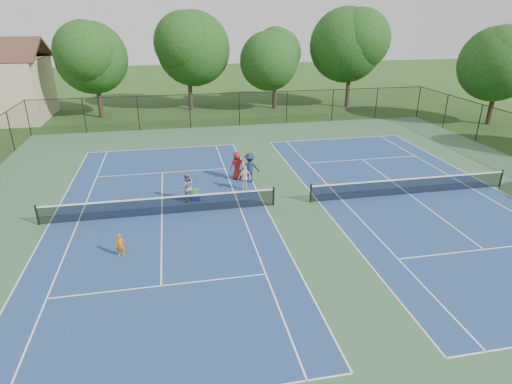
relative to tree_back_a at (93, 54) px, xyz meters
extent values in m
plane|color=#234716|center=(13.00, -24.00, -6.04)|extent=(140.00, 140.00, 0.00)
cube|color=#335B3A|center=(13.00, -24.00, -6.03)|extent=(36.00, 36.00, 0.01)
cube|color=navy|center=(6.00, -24.00, -6.03)|extent=(10.97, 23.77, 0.00)
cube|color=white|center=(6.00, -12.11, -6.02)|extent=(10.97, 0.06, 0.00)
cube|color=white|center=(0.52, -24.00, -6.02)|extent=(0.06, 23.77, 0.00)
cube|color=white|center=(11.48, -24.00, -6.02)|extent=(0.06, 23.77, 0.00)
cube|color=white|center=(1.88, -24.00, -6.02)|extent=(0.06, 23.77, 0.00)
cube|color=white|center=(10.12, -24.00, -6.02)|extent=(0.06, 23.77, 0.00)
cube|color=white|center=(6.00, -17.60, -6.02)|extent=(8.23, 0.06, 0.00)
cube|color=white|center=(6.00, -30.40, -6.02)|extent=(8.23, 0.06, 0.00)
cube|color=white|center=(6.00, -24.00, -6.02)|extent=(0.06, 12.80, 0.00)
cylinder|color=black|center=(0.05, -24.00, -5.50)|extent=(0.10, 0.10, 1.07)
cylinder|color=black|center=(11.95, -24.00, -5.50)|extent=(0.10, 0.10, 1.07)
cube|color=black|center=(6.00, -24.00, -5.57)|extent=(11.90, 0.01, 0.90)
cube|color=white|center=(6.00, -24.00, -5.09)|extent=(11.90, 0.04, 0.07)
cube|color=navy|center=(20.00, -24.00, -6.03)|extent=(10.97, 23.77, 0.00)
cube|color=white|center=(20.00, -12.11, -6.02)|extent=(10.97, 0.06, 0.00)
cube|color=white|center=(14.52, -24.00, -6.02)|extent=(0.06, 23.77, 0.00)
cube|color=white|center=(25.48, -24.00, -6.02)|extent=(0.06, 23.77, 0.00)
cube|color=white|center=(15.88, -24.00, -6.02)|extent=(0.06, 23.77, 0.00)
cube|color=white|center=(24.12, -24.00, -6.02)|extent=(0.06, 23.77, 0.00)
cube|color=white|center=(20.00, -17.60, -6.02)|extent=(8.23, 0.06, 0.00)
cube|color=white|center=(20.00, -30.40, -6.02)|extent=(8.23, 0.06, 0.00)
cube|color=white|center=(20.00, -24.00, -6.02)|extent=(0.06, 12.80, 0.00)
cylinder|color=black|center=(14.05, -24.00, -5.50)|extent=(0.10, 0.10, 1.07)
cylinder|color=black|center=(25.95, -24.00, -5.50)|extent=(0.10, 0.10, 1.07)
cube|color=black|center=(20.00, -24.00, -5.57)|extent=(11.90, 0.01, 0.90)
cube|color=white|center=(20.00, -24.00, -5.09)|extent=(11.90, 0.04, 0.07)
cylinder|color=black|center=(-5.00, -6.00, -4.54)|extent=(0.08, 0.08, 3.00)
cylinder|color=black|center=(-0.50, -6.00, -4.54)|extent=(0.08, 0.08, 3.00)
cylinder|color=black|center=(4.00, -6.00, -4.54)|extent=(0.08, 0.08, 3.00)
cylinder|color=black|center=(8.50, -6.00, -4.54)|extent=(0.08, 0.08, 3.00)
cylinder|color=black|center=(13.00, -6.00, -4.54)|extent=(0.08, 0.08, 3.00)
cylinder|color=black|center=(17.50, -6.00, -4.54)|extent=(0.08, 0.08, 3.00)
cylinder|color=black|center=(22.00, -6.00, -4.54)|extent=(0.08, 0.08, 3.00)
cylinder|color=black|center=(26.50, -6.00, -4.54)|extent=(0.08, 0.08, 3.00)
cylinder|color=black|center=(31.00, -6.00, -4.54)|extent=(0.08, 0.08, 3.00)
cylinder|color=black|center=(31.00, -15.00, -4.54)|extent=(0.08, 0.08, 3.00)
cylinder|color=black|center=(31.00, -10.50, -4.54)|extent=(0.08, 0.08, 3.00)
cylinder|color=black|center=(-5.00, -10.50, -4.54)|extent=(0.08, 0.08, 3.00)
cube|color=black|center=(13.00, -6.00, -4.54)|extent=(36.00, 0.01, 3.00)
cube|color=black|center=(13.00, -6.00, -3.04)|extent=(36.00, 0.05, 0.05)
cylinder|color=#2D2116|center=(0.00, 0.00, -4.15)|extent=(0.44, 0.44, 3.78)
sphere|color=#0F3712|center=(0.00, 0.00, -0.39)|extent=(6.80, 6.80, 6.80)
sphere|color=#0F3712|center=(0.00, 0.00, 0.28)|extent=(5.58, 5.58, 5.58)
sphere|color=#0F3712|center=(0.00, 0.00, 0.94)|extent=(4.35, 4.35, 4.35)
cylinder|color=#2D2116|center=(9.00, 2.00, -3.97)|extent=(0.44, 0.44, 4.14)
sphere|color=#0F3712|center=(9.00, 2.00, 0.19)|extent=(7.60, 7.60, 7.60)
sphere|color=#0F3712|center=(9.00, 2.00, 0.82)|extent=(6.23, 6.23, 6.23)
sphere|color=#0F3712|center=(9.00, 2.00, 1.44)|extent=(4.86, 4.86, 4.86)
cylinder|color=#2D2116|center=(18.00, 1.00, -4.33)|extent=(0.44, 0.44, 3.42)
sphere|color=#0F3712|center=(18.00, 1.00, -0.97)|extent=(6.00, 6.00, 6.00)
sphere|color=#0F3712|center=(18.00, 1.00, -0.27)|extent=(4.92, 4.92, 4.92)
sphere|color=#0F3712|center=(18.00, 1.00, 0.44)|extent=(3.84, 3.84, 3.84)
cylinder|color=#2D2116|center=(26.00, 0.00, -3.88)|extent=(0.44, 0.44, 4.32)
sphere|color=#0F3712|center=(26.00, 0.00, 0.43)|extent=(7.80, 7.80, 7.80)
sphere|color=#0F3712|center=(26.00, 0.00, 1.04)|extent=(6.40, 6.40, 6.40)
sphere|color=#0F3712|center=(26.00, 0.00, 1.65)|extent=(4.99, 4.99, 4.99)
cylinder|color=#2D2116|center=(36.00, -10.00, -4.24)|extent=(0.44, 0.44, 3.60)
sphere|color=#0F3712|center=(36.00, -10.00, -0.62)|extent=(6.60, 6.60, 6.60)
sphere|color=#0F3712|center=(36.00, -10.00, 0.05)|extent=(5.41, 5.41, 5.41)
sphere|color=#0F3712|center=(36.00, -10.00, 0.72)|extent=(4.22, 4.22, 4.22)
imported|color=#CA6C0D|center=(4.31, -27.82, -5.51)|extent=(0.39, 0.27, 1.06)
imported|color=gray|center=(7.40, -22.52, -5.19)|extent=(0.92, 0.77, 1.69)
imported|color=silver|center=(10.79, -21.52, -5.26)|extent=(0.99, 0.69, 1.56)
imported|color=#1C253E|center=(11.33, -20.30, -5.11)|extent=(1.28, 0.83, 1.86)
imported|color=maroon|center=(10.65, -19.62, -5.16)|extent=(0.94, 0.69, 1.76)
cube|color=navy|center=(7.90, -22.53, -5.90)|extent=(0.42, 0.33, 0.28)
cube|color=green|center=(7.90, -22.53, -5.56)|extent=(0.35, 0.29, 0.39)
camera|label=1|loc=(6.91, -44.55, 3.65)|focal=30.00mm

